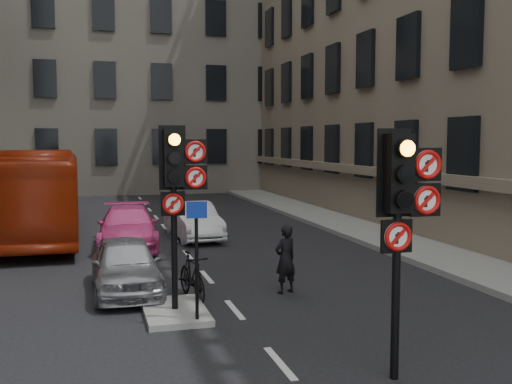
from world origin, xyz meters
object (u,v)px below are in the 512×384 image
motorcyclist (285,259)px  signal_near (403,199)px  car_white (193,221)px  info_sign (197,244)px  signal_far (178,177)px  motorcycle (192,276)px  car_silver (126,265)px  car_pink (128,227)px  bus_red (40,193)px

motorcyclist → signal_near: bearing=69.2°
car_white → info_sign: size_ratio=1.75×
signal_far → motorcycle: 2.45m
info_sign → motorcycle: bearing=92.3°
info_sign → signal_near: bearing=-44.5°
signal_far → motorcyclist: 3.33m
car_silver → motorcycle: car_silver is taller
signal_near → car_pink: bearing=104.9°
signal_near → signal_far: size_ratio=1.00×
signal_far → motorcyclist: size_ratio=2.32×
car_white → motorcyclist: motorcyclist is taller
info_sign → car_silver: bearing=120.5°
car_white → car_pink: 2.56m
bus_red → car_white: bearing=-21.7°
signal_near → car_white: signal_near is taller
car_pink → motorcycle: 6.82m
signal_near → car_silver: signal_near is taller
signal_near → motorcycle: signal_near is taller
car_silver → car_pink: car_pink is taller
car_white → motorcycle: (-1.34, -7.90, -0.12)m
bus_red → motorcyclist: bearing=-60.1°
signal_near → info_sign: (-2.39, 3.19, -1.05)m
car_silver → bus_red: (-2.47, 8.83, 0.91)m
bus_red → info_sign: bus_red is taller
signal_far → info_sign: 1.44m
signal_near → car_pink: size_ratio=0.80×
car_silver → car_pink: (0.38, 5.75, 0.03)m
signal_far → car_silver: bearing=114.4°
bus_red → car_silver: bearing=-75.5°
motorcycle → car_pink: bearing=90.0°
signal_near → car_white: size_ratio=0.94×
bus_red → motorcycle: bearing=-70.0°
signal_far → info_sign: signal_far is taller
car_white → motorcycle: size_ratio=2.25×
motorcycle → signal_far: bearing=-120.6°
car_silver → info_sign: 3.17m
signal_near → car_white: bearing=93.7°
signal_far → car_white: (1.76, 8.91, -2.07)m
bus_red → car_pink: bearing=-48.3°
signal_far → motorcycle: size_ratio=2.11×
car_pink → signal_near: bearing=-72.0°
motorcycle → bus_red: bearing=103.2°
signal_near → car_silver: 7.23m
car_silver → motorcyclist: 3.58m
motorcycle → info_sign: 2.10m
car_silver → car_white: bearing=67.9°
car_pink → bus_red: (-2.86, 3.08, 0.89)m
car_white → motorcyclist: 7.94m
car_white → bus_red: size_ratio=0.35×
signal_near → motorcycle: 5.84m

